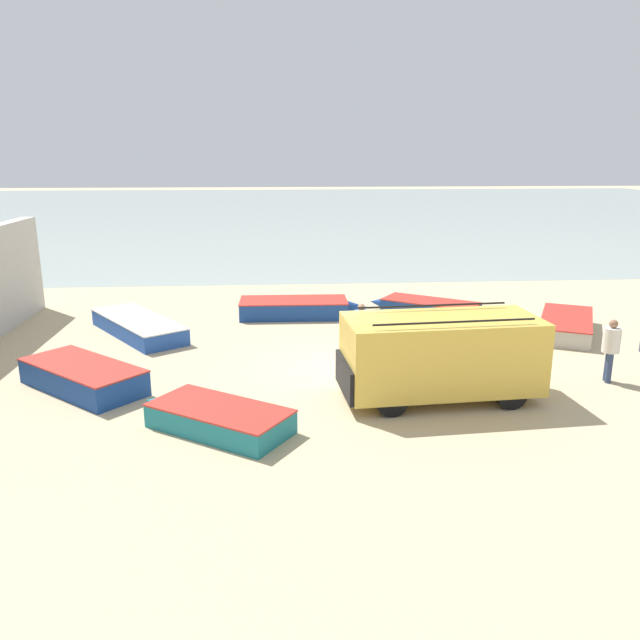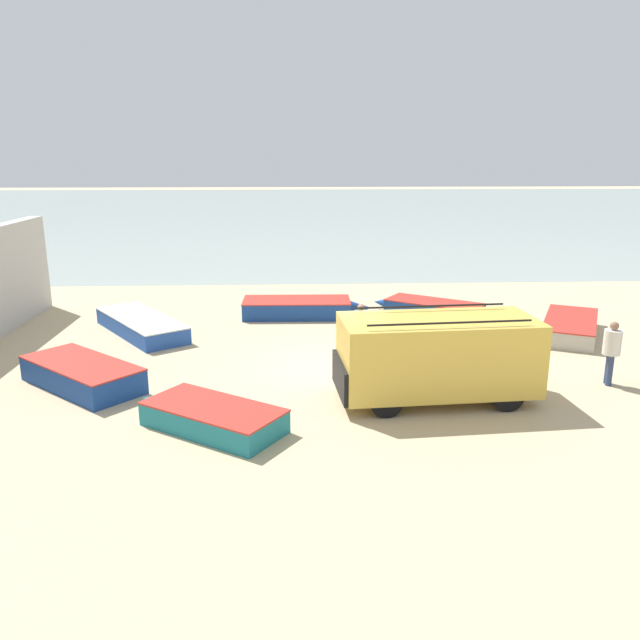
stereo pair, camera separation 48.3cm
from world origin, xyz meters
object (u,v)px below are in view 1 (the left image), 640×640
Objects in this scene: parked_van at (440,354)px; fishing_rowboat_2 at (566,324)px; fisherman_0 at (361,325)px; fishing_rowboat_1 at (136,325)px; fishing_rowboat_5 at (427,308)px; fishing_rowboat_0 at (298,308)px; fishing_rowboat_3 at (80,375)px; fisherman_1 at (611,345)px; fishing_rowboat_4 at (216,417)px.

parked_van is 1.07× the size of fishing_rowboat_2.
fisherman_0 is at bearing -71.21° from parked_van.
fishing_rowboat_1 is 1.26× the size of fishing_rowboat_5.
fisherman_0 is (7.19, -2.95, 0.68)m from fishing_rowboat_1.
fishing_rowboat_1 is at bearing -159.56° from fishing_rowboat_0.
fishing_rowboat_3 is at bearing -87.25° from fisherman_0.
fishing_rowboat_0 reaches higher than fishing_rowboat_2.
fishing_rowboat_2 is (8.96, -2.85, -0.03)m from fishing_rowboat_0.
fishing_rowboat_1 is 1.10× the size of fishing_rowboat_2.
fishing_rowboat_5 is at bearing -2.28° from fishing_rowboat_0.
fishing_rowboat_0 is 2.83× the size of fisherman_1.
parked_van reaches higher than fishing_rowboat_5.
fishing_rowboat_1 is 2.98× the size of fisherman_1.
fishing_rowboat_1 is at bearing -32.53° from fishing_rowboat_4.
fisherman_0 is at bearing -94.10° from fishing_rowboat_4.
fishing_rowboat_4 is at bearing -101.27° from fishing_rowboat_0.
fishing_rowboat_2 is at bearing -141.21° from parked_van.
fisherman_0 is (-1.46, 3.42, -0.17)m from parked_van.
fishing_rowboat_1 is at bearing -124.85° from fisherman_0.
parked_van is 3.72m from fisherman_0.
fisherman_1 is at bearing -147.29° from fishing_rowboat_1.
fishing_rowboat_1 is at bearing -52.70° from fishing_rowboat_3.
fisherman_0 is 6.76m from fisherman_1.
parked_van is at bearing -146.88° from fishing_rowboat_3.
fishing_rowboat_5 is (6.95, 9.42, 0.03)m from fishing_rowboat_4.
fishing_rowboat_0 is 9.95m from fishing_rowboat_4.
fishing_rowboat_1 is at bearing 43.51° from fishing_rowboat_5.
fishing_rowboat_5 is 7.88m from fisherman_1.
parked_van is 1.22× the size of fishing_rowboat_5.
fishing_rowboat_3 reaches higher than fishing_rowboat_5.
fishing_rowboat_0 is at bearing -88.61° from fishing_rowboat_3.
parked_van is 7.99m from fishing_rowboat_2.
parked_van is 8.20m from fishing_rowboat_5.
fisherman_0 is at bearing 90.42° from fishing_rowboat_5.
fishing_rowboat_5 is (1.64, 7.99, -0.84)m from parked_van.
fishing_rowboat_0 is 9.08m from fishing_rowboat_3.
fisherman_0 is at bearing 170.47° from fisherman_1.
fishing_rowboat_2 is at bearing 92.94° from fisherman_0.
parked_van is 4.83m from fisherman_1.
fishing_rowboat_3 is (-5.87, -6.93, 0.02)m from fishing_rowboat_0.
fisherman_0 is (7.57, 2.07, 0.63)m from fishing_rowboat_3.
fishing_rowboat_2 is 15.38m from fishing_rowboat_3.
fisherman_0 reaches higher than fishing_rowboat_3.
fishing_rowboat_0 is 1.05× the size of fishing_rowboat_2.
fishing_rowboat_0 is 1.20× the size of fishing_rowboat_5.
fisherman_1 is (10.08, 2.23, 0.75)m from fishing_rowboat_4.
parked_van is 5.57m from fishing_rowboat_4.
fishing_rowboat_4 is 0.91× the size of fishing_rowboat_5.
fishing_rowboat_4 is at bearing 10.78° from parked_van.
fishing_rowboat_1 is 14.48m from fishing_rowboat_2.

